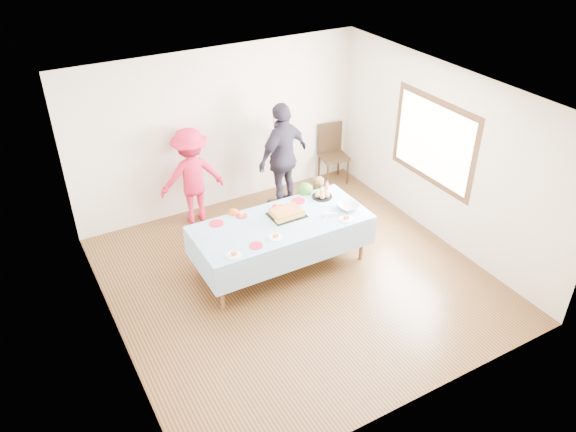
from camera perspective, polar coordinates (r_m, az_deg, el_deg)
name	(u,v)px	position (r m, az deg, el deg)	size (l,w,h in m)	color
ground	(296,278)	(8.07, 0.85, -6.34)	(5.00, 5.00, 0.00)	#432313
room_walls	(301,167)	(7.14, 1.33, 5.03)	(5.04, 5.04, 2.72)	beige
party_table	(281,225)	(7.88, -0.69, -0.92)	(2.50, 1.10, 0.78)	brown
birthday_cake	(287,213)	(7.97, -0.14, 0.30)	(0.50, 0.38, 0.09)	black
rolls_tray	(322,195)	(8.44, 3.48, 2.17)	(0.31, 0.31, 0.09)	black
punch_bowl	(348,206)	(8.17, 6.16, 0.97)	(0.31, 0.31, 0.08)	silver
party_hat	(327,185)	(8.60, 3.99, 3.15)	(0.10, 0.10, 0.18)	silver
fork_pile	(329,214)	(7.97, 4.15, 0.16)	(0.24, 0.18, 0.07)	white
plate_red_far_a	(216,223)	(7.87, -7.28, -0.75)	(0.20, 0.20, 0.01)	red
plate_red_far_b	(242,216)	(8.00, -4.73, 0.03)	(0.17, 0.17, 0.01)	red
plate_red_far_c	(278,207)	(8.19, -1.06, 0.96)	(0.16, 0.16, 0.01)	red
plate_red_far_d	(298,201)	(8.33, 1.06, 1.54)	(0.20, 0.20, 0.01)	red
plate_red_near	(256,246)	(7.37, -3.25, -3.02)	(0.18, 0.18, 0.01)	red
plate_white_left	(234,255)	(7.22, -5.52, -3.97)	(0.20, 0.20, 0.01)	white
plate_white_mid	(276,237)	(7.52, -1.28, -2.19)	(0.20, 0.20, 0.01)	white
plate_white_right	(346,219)	(7.94, 5.92, -0.31)	(0.20, 0.20, 0.01)	white
dining_chair	(332,150)	(10.36, 4.48, 6.74)	(0.53, 0.53, 1.07)	black
toddler_left	(234,233)	(8.28, -5.55, -1.77)	(0.31, 0.20, 0.85)	#D95B1B
toddler_mid	(305,210)	(8.73, 1.72, 0.60)	(0.45, 0.29, 0.92)	#377727
toddler_right	(316,203)	(8.90, 2.87, 1.32)	(0.46, 0.36, 0.94)	tan
adult_left	(192,176)	(9.10, -9.74, 4.03)	(1.04, 0.60, 1.61)	red
adult_right	(283,157)	(9.30, -0.51, 6.03)	(1.09, 0.46, 1.87)	#2D2837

